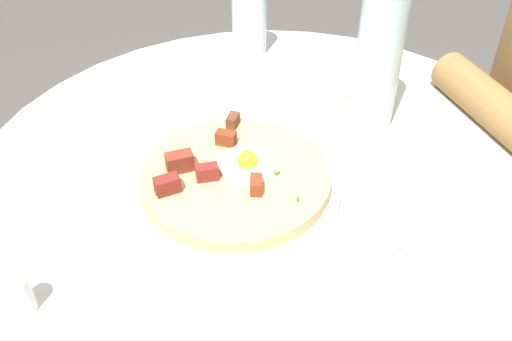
% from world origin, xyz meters
% --- Properties ---
extents(dining_table, '(0.95, 0.95, 0.74)m').
position_xyz_m(dining_table, '(0.00, 0.00, 0.56)').
color(dining_table, beige).
rests_on(dining_table, ground_plane).
extents(pizza_plate, '(0.31, 0.31, 0.01)m').
position_xyz_m(pizza_plate, '(-0.06, -0.04, 0.74)').
color(pizza_plate, white).
rests_on(pizza_plate, dining_table).
extents(breakfast_pizza, '(0.28, 0.28, 0.05)m').
position_xyz_m(breakfast_pizza, '(-0.06, -0.04, 0.76)').
color(breakfast_pizza, tan).
rests_on(breakfast_pizza, pizza_plate).
extents(bread_plate, '(0.19, 0.19, 0.01)m').
position_xyz_m(bread_plate, '(0.05, 0.23, 0.74)').
color(bread_plate, white).
rests_on(bread_plate, dining_table).
extents(napkin, '(0.18, 0.15, 0.00)m').
position_xyz_m(napkin, '(0.24, -0.18, 0.74)').
color(napkin, white).
rests_on(napkin, dining_table).
extents(fork, '(0.18, 0.02, 0.00)m').
position_xyz_m(fork, '(0.24, -0.16, 0.74)').
color(fork, silver).
rests_on(fork, napkin).
extents(knife, '(0.18, 0.02, 0.00)m').
position_xyz_m(knife, '(0.24, -0.20, 0.74)').
color(knife, silver).
rests_on(knife, napkin).
extents(water_glass, '(0.07, 0.07, 0.12)m').
position_xyz_m(water_glass, '(-0.04, 0.38, 0.80)').
color(water_glass, silver).
rests_on(water_glass, dining_table).
extents(water_bottle, '(0.07, 0.07, 0.24)m').
position_xyz_m(water_bottle, '(0.16, 0.13, 0.86)').
color(water_bottle, silver).
rests_on(water_bottle, dining_table).
extents(salt_shaker, '(0.03, 0.03, 0.05)m').
position_xyz_m(salt_shaker, '(-0.31, -0.25, 0.76)').
color(salt_shaker, white).
rests_on(salt_shaker, dining_table).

